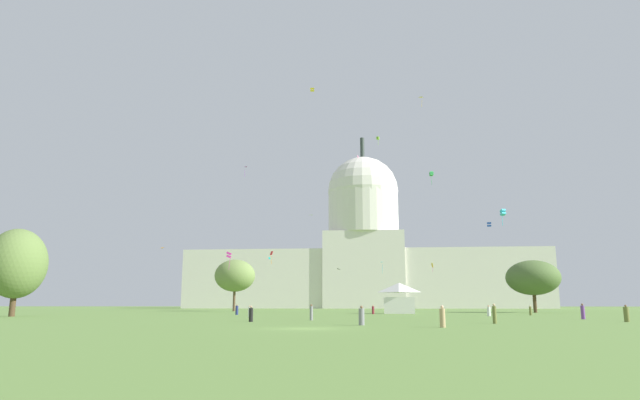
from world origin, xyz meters
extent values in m
plane|color=olive|center=(0.00, 0.00, 0.00)|extent=(800.00, 800.00, 0.00)
cube|color=silver|center=(-35.53, 189.30, 11.77)|extent=(73.27, 24.37, 23.54)
cube|color=silver|center=(37.75, 189.30, 11.77)|extent=(73.27, 24.37, 23.54)
cube|color=silver|center=(1.11, 189.30, 15.25)|extent=(32.34, 26.81, 30.50)
cylinder|color=silver|center=(1.11, 189.30, 39.61)|extent=(29.39, 29.39, 18.21)
sphere|color=silver|center=(1.11, 189.30, 48.71)|extent=(29.78, 29.78, 29.78)
cylinder|color=#2D3833|center=(1.11, 189.30, 68.09)|extent=(1.80, 1.80, 8.97)
cube|color=white|center=(9.20, 61.00, 1.43)|extent=(5.52, 4.49, 2.86)
pyramid|color=white|center=(9.20, 61.00, 4.54)|extent=(5.80, 4.71, 1.68)
cylinder|color=#4C3823|center=(-43.78, 32.68, 2.14)|extent=(0.77, 0.77, 4.27)
ellipsoid|color=olive|center=(-43.78, 32.68, 7.12)|extent=(8.31, 8.86, 9.49)
cylinder|color=brown|center=(-28.43, 91.53, 3.06)|extent=(0.61, 0.61, 6.11)
ellipsoid|color=olive|center=(-28.43, 91.53, 8.41)|extent=(10.61, 9.18, 7.66)
cylinder|color=#4C3823|center=(36.53, 75.66, 2.39)|extent=(0.70, 0.70, 4.78)
ellipsoid|color=#4C6633|center=(36.53, 75.66, 6.86)|extent=(11.24, 10.85, 6.94)
cylinder|color=olive|center=(28.00, 48.06, 0.64)|extent=(0.46, 0.46, 1.27)
sphere|color=beige|center=(28.00, 48.06, 1.38)|extent=(0.28, 0.28, 0.21)
cylinder|color=black|center=(-6.87, 13.87, 0.64)|extent=(0.42, 0.42, 1.28)
sphere|color=tan|center=(-6.87, 13.87, 1.39)|extent=(0.23, 0.23, 0.21)
cylinder|color=navy|center=(-16.66, 47.48, 0.69)|extent=(0.48, 0.48, 1.38)
sphere|color=#A37556|center=(-16.66, 47.48, 1.49)|extent=(0.24, 0.24, 0.22)
cylinder|color=gray|center=(-1.75, 19.12, 0.71)|extent=(0.32, 0.32, 1.42)
sphere|color=brown|center=(-1.75, 19.12, 1.52)|extent=(0.22, 0.22, 0.22)
cylinder|color=tan|center=(9.48, 2.83, 0.66)|extent=(0.42, 0.42, 1.31)
sphere|color=beige|center=(9.48, 2.83, 1.43)|extent=(0.25, 0.25, 0.24)
cylinder|color=#703D93|center=(27.60, 26.22, 0.73)|extent=(0.58, 0.58, 1.47)
sphere|color=brown|center=(27.60, 26.22, 1.59)|extent=(0.34, 0.34, 0.24)
cylinder|color=olive|center=(28.09, 16.83, 0.69)|extent=(0.63, 0.63, 1.37)
sphere|color=brown|center=(28.09, 16.83, 1.48)|extent=(0.28, 0.28, 0.21)
cylinder|color=silver|center=(-11.44, 33.44, 0.63)|extent=(0.53, 0.53, 1.26)
sphere|color=beige|center=(-11.44, 33.44, 1.37)|extent=(0.30, 0.30, 0.21)
cylinder|color=gray|center=(3.66, 6.38, 0.64)|extent=(0.60, 0.60, 1.29)
sphere|color=brown|center=(3.66, 6.38, 1.40)|extent=(0.29, 0.29, 0.22)
cylinder|color=silver|center=(20.64, 41.79, 0.64)|extent=(0.66, 0.66, 1.27)
sphere|color=tan|center=(20.64, 41.79, 1.40)|extent=(0.35, 0.35, 0.25)
cylinder|color=olive|center=(14.87, 11.12, 0.73)|extent=(0.39, 0.39, 1.46)
sphere|color=beige|center=(14.87, 11.12, 1.57)|extent=(0.26, 0.26, 0.22)
cylinder|color=maroon|center=(4.55, 56.49, 0.64)|extent=(0.55, 0.55, 1.27)
sphere|color=tan|center=(4.55, 56.49, 1.39)|extent=(0.31, 0.31, 0.23)
pyramid|color=gold|center=(18.94, 106.34, 57.69)|extent=(1.18, 0.94, 0.18)
cylinder|color=gold|center=(18.99, 106.74, 56.19)|extent=(0.25, 0.09, 1.95)
cube|color=#33BCDB|center=(26.16, 53.20, 16.26)|extent=(0.93, 0.97, 0.56)
cube|color=#33BCDB|center=(26.16, 53.20, 16.77)|extent=(0.93, 0.97, 0.56)
cylinder|color=#33BCDB|center=(25.99, 53.20, 15.18)|extent=(0.14, 0.19, 1.83)
cube|color=pink|center=(0.38, 139.70, 50.52)|extent=(0.52, 0.63, 0.91)
pyramid|color=black|center=(-2.05, 78.30, 8.29)|extent=(1.07, 1.69, 0.47)
cube|color=#D1339E|center=(-27.31, 81.32, 12.09)|extent=(1.18, 1.10, 0.78)
cube|color=#D1339E|center=(-27.31, 81.32, 12.79)|extent=(1.18, 1.10, 0.78)
cylinder|color=#D1339E|center=(-27.14, 81.32, 10.48)|extent=(0.33, 0.12, 2.77)
cube|color=#8CD133|center=(6.99, 128.45, 53.10)|extent=(1.00, 1.03, 0.46)
cube|color=#8CD133|center=(6.99, 128.45, 53.55)|extent=(1.00, 1.03, 0.46)
cylinder|color=#8CD133|center=(7.09, 128.45, 51.99)|extent=(0.11, 0.10, 1.87)
cube|color=yellow|center=(-9.04, 84.64, 51.99)|extent=(1.02, 1.10, 0.73)
cube|color=yellow|center=(-9.04, 84.64, 52.53)|extent=(1.02, 1.10, 0.73)
pyramid|color=white|center=(-10.82, 102.01, 24.11)|extent=(1.33, 1.23, 0.15)
cube|color=blue|center=(26.22, 64.43, 15.88)|extent=(0.90, 0.93, 0.42)
cube|color=blue|center=(26.22, 64.43, 16.37)|extent=(0.90, 0.93, 0.42)
cube|color=teal|center=(-34.02, 164.68, 18.71)|extent=(0.92, 0.57, 0.96)
pyramid|color=purple|center=(-33.17, 117.02, 41.63)|extent=(1.28, 1.57, 0.16)
cylinder|color=purple|center=(-32.92, 117.16, 39.93)|extent=(0.20, 0.34, 2.08)
cube|color=green|center=(19.97, 99.21, 34.11)|extent=(1.05, 1.10, 0.60)
cube|color=green|center=(19.97, 99.21, 34.58)|extent=(1.05, 1.10, 0.60)
cylinder|color=green|center=(19.93, 99.21, 32.62)|extent=(0.20, 0.17, 2.58)
pyramid|color=orange|center=(-37.49, 66.85, 12.34)|extent=(1.42, 1.26, 0.25)
cube|color=red|center=(-20.61, 97.10, 14.28)|extent=(0.98, 0.90, 1.05)
cylinder|color=orange|center=(-20.67, 97.10, 12.65)|extent=(0.17, 0.27, 2.25)
cube|color=gold|center=(24.74, 149.49, 14.59)|extent=(0.67, 0.56, 1.49)
cylinder|color=#D1339E|center=(24.82, 149.49, 13.13)|extent=(0.17, 0.28, 1.45)
pyramid|color=#33BCDB|center=(8.11, 156.17, 16.00)|extent=(1.15, 0.88, 0.19)
cylinder|color=#33BCDB|center=(8.09, 156.45, 13.91)|extent=(0.24, 0.13, 3.20)
camera|label=1|loc=(4.59, -37.29, 1.61)|focal=30.44mm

